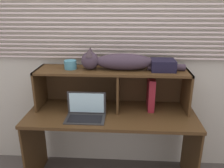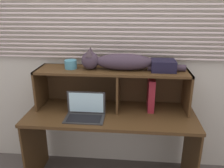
{
  "view_description": "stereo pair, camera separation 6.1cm",
  "coord_description": "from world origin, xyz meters",
  "px_view_note": "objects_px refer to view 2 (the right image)",
  "views": [
    {
      "loc": [
        0.13,
        -1.77,
        1.77
      ],
      "look_at": [
        0.0,
        0.33,
        1.02
      ],
      "focal_mm": 37.18,
      "sensor_mm": 36.0,
      "label": 1
    },
    {
      "loc": [
        0.19,
        -1.76,
        1.77
      ],
      "look_at": [
        0.0,
        0.33,
        1.02
      ],
      "focal_mm": 37.18,
      "sensor_mm": 36.0,
      "label": 2
    }
  ],
  "objects_px": {
    "storage_box": "(163,65)",
    "binder_upright": "(151,94)",
    "cat": "(118,62)",
    "small_basket": "(71,64)",
    "laptop": "(85,112)",
    "book_stack": "(90,104)"
  },
  "relations": [
    {
      "from": "laptop",
      "to": "binder_upright",
      "type": "height_order",
      "value": "binder_upright"
    },
    {
      "from": "laptop",
      "to": "small_basket",
      "type": "distance_m",
      "value": 0.48
    },
    {
      "from": "small_basket",
      "to": "storage_box",
      "type": "distance_m",
      "value": 0.87
    },
    {
      "from": "cat",
      "to": "small_basket",
      "type": "height_order",
      "value": "cat"
    },
    {
      "from": "binder_upright",
      "to": "storage_box",
      "type": "xyz_separation_m",
      "value": [
        0.1,
        0.0,
        0.28
      ]
    },
    {
      "from": "laptop",
      "to": "book_stack",
      "type": "xyz_separation_m",
      "value": [
        -0.0,
        0.23,
        -0.03
      ]
    },
    {
      "from": "cat",
      "to": "small_basket",
      "type": "distance_m",
      "value": 0.45
    },
    {
      "from": "laptop",
      "to": "book_stack",
      "type": "distance_m",
      "value": 0.24
    },
    {
      "from": "storage_box",
      "to": "book_stack",
      "type": "bearing_deg",
      "value": 179.89
    },
    {
      "from": "cat",
      "to": "small_basket",
      "type": "xyz_separation_m",
      "value": [
        -0.45,
        0.0,
        -0.04
      ]
    },
    {
      "from": "cat",
      "to": "binder_upright",
      "type": "distance_m",
      "value": 0.44
    },
    {
      "from": "storage_box",
      "to": "binder_upright",
      "type": "bearing_deg",
      "value": 180.0
    },
    {
      "from": "cat",
      "to": "laptop",
      "type": "distance_m",
      "value": 0.55
    },
    {
      "from": "laptop",
      "to": "storage_box",
      "type": "distance_m",
      "value": 0.83
    },
    {
      "from": "book_stack",
      "to": "small_basket",
      "type": "relative_size",
      "value": 2.24
    },
    {
      "from": "cat",
      "to": "small_basket",
      "type": "relative_size",
      "value": 8.33
    },
    {
      "from": "cat",
      "to": "storage_box",
      "type": "bearing_deg",
      "value": 0.0
    },
    {
      "from": "book_stack",
      "to": "storage_box",
      "type": "height_order",
      "value": "storage_box"
    },
    {
      "from": "binder_upright",
      "to": "storage_box",
      "type": "bearing_deg",
      "value": 0.0
    },
    {
      "from": "cat",
      "to": "book_stack",
      "type": "height_order",
      "value": "cat"
    },
    {
      "from": "book_stack",
      "to": "storage_box",
      "type": "xyz_separation_m",
      "value": [
        0.7,
        -0.0,
        0.42
      ]
    },
    {
      "from": "laptop",
      "to": "storage_box",
      "type": "xyz_separation_m",
      "value": [
        0.69,
        0.23,
        0.39
      ]
    }
  ]
}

